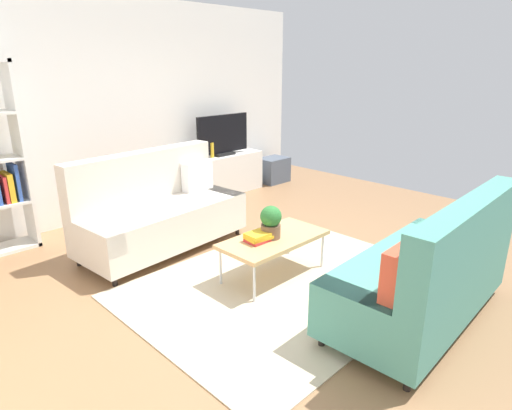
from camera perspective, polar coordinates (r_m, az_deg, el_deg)
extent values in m
plane|color=#936B47|center=(4.59, 1.83, -8.35)|extent=(7.68, 7.68, 0.00)
cube|color=white|center=(6.39, -17.03, 12.02)|extent=(6.40, 0.12, 2.90)
cube|color=beige|center=(4.30, 3.82, -10.27)|extent=(2.90, 2.20, 0.01)
cube|color=beige|center=(5.05, -12.13, -2.30)|extent=(1.96, 0.99, 0.44)
cube|color=beige|center=(5.15, -14.69, 3.76)|extent=(1.91, 0.35, 0.56)
cube|color=beige|center=(5.54, -5.27, 1.08)|extent=(0.27, 0.85, 0.22)
cube|color=beige|center=(4.59, -20.62, -3.75)|extent=(0.27, 0.85, 0.22)
cylinder|color=black|center=(5.45, -2.49, -3.38)|extent=(0.05, 0.05, 0.10)
cylinder|color=black|center=(4.46, -18.11, -9.49)|extent=(0.05, 0.05, 0.10)
cylinder|color=black|center=(5.91, -7.34, -1.77)|extent=(0.05, 0.05, 0.10)
cylinder|color=black|center=(5.00, -22.28, -6.85)|extent=(0.05, 0.05, 0.10)
cube|color=white|center=(5.44, -7.75, 3.85)|extent=(0.41, 0.17, 0.36)
cube|color=teal|center=(3.88, 20.52, -9.58)|extent=(1.93, 0.91, 0.44)
cube|color=teal|center=(3.59, 26.07, -3.82)|extent=(1.91, 0.27, 0.56)
cube|color=teal|center=(3.14, 14.42, -13.54)|extent=(0.23, 0.85, 0.22)
cube|color=teal|center=(4.58, 24.90, -4.35)|extent=(0.23, 0.85, 0.22)
cylinder|color=black|center=(3.48, 8.64, -17.21)|extent=(0.05, 0.05, 0.10)
cylinder|color=black|center=(4.84, 20.58, -7.49)|extent=(0.05, 0.05, 0.10)
cylinder|color=black|center=(3.23, 19.30, -21.29)|extent=(0.05, 0.05, 0.10)
cylinder|color=black|center=(4.67, 28.33, -9.58)|extent=(0.05, 0.05, 0.10)
cube|color=#D84C33|center=(3.10, 18.77, -8.33)|extent=(0.40, 0.15, 0.36)
cube|color=tan|center=(4.28, 2.36, -4.51)|extent=(1.10, 0.56, 0.04)
cylinder|color=silver|center=(4.21, -4.69, -8.14)|extent=(0.02, 0.02, 0.38)
cylinder|color=silver|center=(4.85, 4.37, -4.44)|extent=(0.02, 0.02, 0.38)
cylinder|color=silver|center=(3.90, -0.24, -10.30)|extent=(0.02, 0.02, 0.38)
cylinder|color=silver|center=(4.59, 8.73, -5.97)|extent=(0.02, 0.02, 0.38)
cube|color=silver|center=(7.13, -4.37, 4.09)|extent=(1.40, 0.44, 0.64)
cube|color=black|center=(7.04, -4.33, 6.74)|extent=(0.36, 0.20, 0.04)
cube|color=black|center=(6.98, -4.39, 9.32)|extent=(1.00, 0.05, 0.60)
cube|color=white|center=(5.59, -28.57, 5.66)|extent=(0.04, 0.36, 2.10)
cube|color=red|center=(5.60, -30.36, 1.86)|extent=(0.03, 0.29, 0.30)
cube|color=gold|center=(5.61, -29.85, 2.10)|extent=(0.06, 0.29, 0.33)
cube|color=#3359B2|center=(5.62, -29.20, 2.73)|extent=(0.04, 0.29, 0.42)
cube|color=#4C5666|center=(7.82, 2.27, 4.64)|extent=(0.52, 0.40, 0.44)
cylinder|color=brown|center=(4.24, 1.96, -3.44)|extent=(0.19, 0.19, 0.14)
sphere|color=#2D7233|center=(4.19, 1.98, -1.51)|extent=(0.21, 0.21, 0.21)
cube|color=red|center=(4.18, 0.33, -4.60)|extent=(0.24, 0.19, 0.03)
cube|color=gold|center=(4.17, 0.33, -4.25)|extent=(0.26, 0.21, 0.03)
cube|color=gold|center=(4.16, 0.33, -3.87)|extent=(0.25, 0.19, 0.03)
cylinder|color=#4C72B2|center=(6.73, -8.50, 6.68)|extent=(0.12, 0.12, 0.18)
cylinder|color=silver|center=(6.84, -7.27, 6.79)|extent=(0.09, 0.09, 0.15)
cylinder|color=gold|center=(6.85, -5.82, 7.20)|extent=(0.06, 0.06, 0.23)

